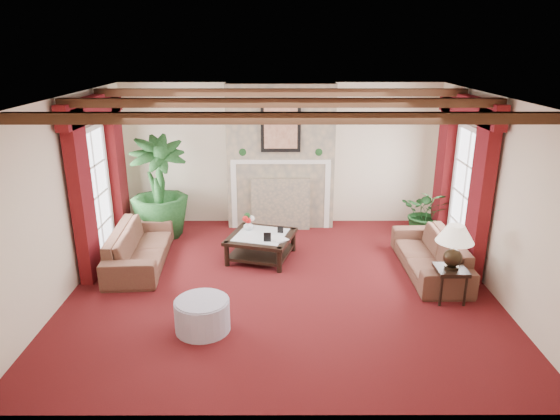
{
  "coord_description": "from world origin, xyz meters",
  "views": [
    {
      "loc": [
        -0.03,
        -6.65,
        3.39
      ],
      "look_at": [
        -0.02,
        0.4,
        1.02
      ],
      "focal_mm": 32.0,
      "sensor_mm": 36.0,
      "label": 1
    }
  ],
  "objects_px": {
    "sofa_right": "(431,249)",
    "sofa_left": "(139,240)",
    "coffee_table": "(261,247)",
    "potted_palm": "(161,209)",
    "side_table": "(449,284)",
    "ottoman": "(202,315)"
  },
  "relations": [
    {
      "from": "sofa_right",
      "to": "sofa_left",
      "type": "bearing_deg",
      "value": -94.32
    },
    {
      "from": "coffee_table",
      "to": "potted_palm",
      "type": "bearing_deg",
      "value": 166.9
    },
    {
      "from": "sofa_right",
      "to": "potted_palm",
      "type": "distance_m",
      "value": 4.76
    },
    {
      "from": "side_table",
      "to": "ottoman",
      "type": "bearing_deg",
      "value": -167.24
    },
    {
      "from": "sofa_left",
      "to": "sofa_right",
      "type": "bearing_deg",
      "value": -97.91
    },
    {
      "from": "side_table",
      "to": "potted_palm",
      "type": "bearing_deg",
      "value": 151.33
    },
    {
      "from": "ottoman",
      "to": "sofa_left",
      "type": "bearing_deg",
      "value": 123.05
    },
    {
      "from": "side_table",
      "to": "ottoman",
      "type": "xyz_separation_m",
      "value": [
        -3.29,
        -0.74,
        -0.04
      ]
    },
    {
      "from": "potted_palm",
      "to": "side_table",
      "type": "height_order",
      "value": "potted_palm"
    },
    {
      "from": "potted_palm",
      "to": "side_table",
      "type": "xyz_separation_m",
      "value": [
        4.5,
        -2.46,
        -0.27
      ]
    },
    {
      "from": "sofa_left",
      "to": "ottoman",
      "type": "distance_m",
      "value": 2.36
    },
    {
      "from": "sofa_right",
      "to": "coffee_table",
      "type": "xyz_separation_m",
      "value": [
        -2.63,
        0.51,
        -0.18
      ]
    },
    {
      "from": "potted_palm",
      "to": "coffee_table",
      "type": "bearing_deg",
      "value": -29.08
    },
    {
      "from": "potted_palm",
      "to": "coffee_table",
      "type": "distance_m",
      "value": 2.16
    },
    {
      "from": "potted_palm",
      "to": "ottoman",
      "type": "height_order",
      "value": "potted_palm"
    },
    {
      "from": "potted_palm",
      "to": "side_table",
      "type": "bearing_deg",
      "value": -28.67
    },
    {
      "from": "sofa_left",
      "to": "coffee_table",
      "type": "height_order",
      "value": "sofa_left"
    },
    {
      "from": "sofa_left",
      "to": "potted_palm",
      "type": "xyz_separation_m",
      "value": [
        0.07,
        1.24,
        0.11
      ]
    },
    {
      "from": "sofa_left",
      "to": "side_table",
      "type": "bearing_deg",
      "value": -108.97
    },
    {
      "from": "sofa_left",
      "to": "side_table",
      "type": "height_order",
      "value": "sofa_left"
    },
    {
      "from": "sofa_right",
      "to": "potted_palm",
      "type": "height_order",
      "value": "potted_palm"
    },
    {
      "from": "sofa_right",
      "to": "coffee_table",
      "type": "relative_size",
      "value": 1.98
    }
  ]
}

